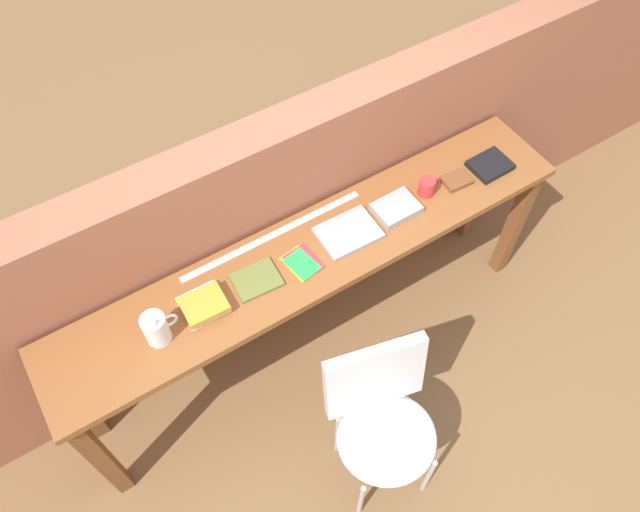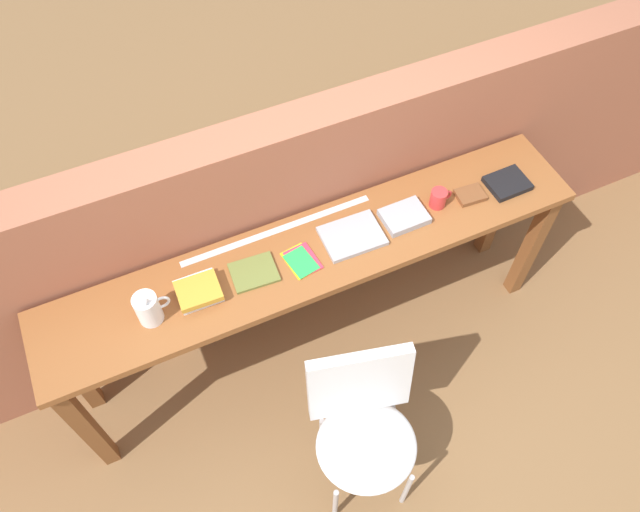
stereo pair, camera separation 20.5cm
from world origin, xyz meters
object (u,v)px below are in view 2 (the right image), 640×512
at_px(pitcher_white, 148,308).
at_px(chair_white_moulded, 364,424).
at_px(magazine_cycling, 254,272).
at_px(book_repair_rightmost, 507,183).
at_px(book_stack_leftmost, 198,291).
at_px(leather_journal_brown, 470,195).
at_px(mug, 439,198).
at_px(pamphlet_pile_colourful, 301,261).
at_px(book_open_centre, 352,236).

bearing_deg(pitcher_white, chair_white_moulded, -44.87).
bearing_deg(magazine_cycling, book_repair_rightmost, 2.52).
bearing_deg(book_repair_rightmost, book_stack_leftmost, 178.05).
distance_m(leather_journal_brown, book_repair_rightmost, 0.20).
bearing_deg(pitcher_white, mug, 1.39).
height_order(mug, book_repair_rightmost, mug).
xyz_separation_m(magazine_cycling, mug, (0.91, 0.00, 0.04)).
relative_size(book_stack_leftmost, magazine_cycling, 0.95).
distance_m(mug, book_repair_rightmost, 0.36).
bearing_deg(book_stack_leftmost, magazine_cycling, 0.78).
relative_size(chair_white_moulded, leather_journal_brown, 6.86).
bearing_deg(chair_white_moulded, book_repair_rightmost, 31.50).
xyz_separation_m(mug, leather_journal_brown, (0.16, -0.02, -0.03)).
xyz_separation_m(chair_white_moulded, pamphlet_pile_colourful, (0.01, 0.66, 0.36)).
bearing_deg(magazine_cycling, chair_white_moulded, -69.45).
height_order(pitcher_white, book_stack_leftmost, pitcher_white).
xyz_separation_m(pamphlet_pile_colourful, leather_journal_brown, (0.87, 0.01, 0.01)).
bearing_deg(book_stack_leftmost, chair_white_moulded, -56.60).
xyz_separation_m(mug, book_repair_rightmost, (0.36, -0.04, -0.03)).
height_order(chair_white_moulded, pitcher_white, pitcher_white).
height_order(chair_white_moulded, leather_journal_brown, leather_journal_brown).
xyz_separation_m(magazine_cycling, leather_journal_brown, (1.08, -0.02, 0.00)).
relative_size(chair_white_moulded, pamphlet_pile_colourful, 4.99).
bearing_deg(book_open_centre, magazine_cycling, -178.65).
bearing_deg(chair_white_moulded, pitcher_white, 135.13).
relative_size(book_open_centre, mug, 2.43).
height_order(pamphlet_pile_colourful, book_repair_rightmost, book_repair_rightmost).
relative_size(pitcher_white, pamphlet_pile_colourful, 1.03).
bearing_deg(book_open_centre, book_repair_rightmost, -0.36).
height_order(chair_white_moulded, book_open_centre, book_open_centre).
xyz_separation_m(pamphlet_pile_colourful, book_open_centre, (0.26, 0.03, 0.01)).
bearing_deg(book_open_centre, leather_journal_brown, 0.18).
bearing_deg(magazine_cycling, pamphlet_pile_colourful, -3.94).
bearing_deg(pitcher_white, book_open_centre, 1.67).
distance_m(magazine_cycling, book_repair_rightmost, 1.27).
xyz_separation_m(pamphlet_pile_colourful, mug, (0.70, 0.03, 0.04)).
bearing_deg(book_stack_leftmost, pitcher_white, -172.67).
bearing_deg(pamphlet_pile_colourful, book_stack_leftmost, 176.75).
relative_size(pamphlet_pile_colourful, book_repair_rightmost, 0.94).
height_order(chair_white_moulded, book_stack_leftmost, book_stack_leftmost).
relative_size(book_open_centre, book_repair_rightmost, 1.41).
bearing_deg(pamphlet_pile_colourful, magazine_cycling, 172.04).
distance_m(pamphlet_pile_colourful, mug, 0.71).
relative_size(chair_white_moulded, pitcher_white, 4.85).
xyz_separation_m(book_stack_leftmost, magazine_cycling, (0.25, 0.00, -0.02)).
bearing_deg(book_stack_leftmost, book_repair_rightmost, -1.13).
relative_size(magazine_cycling, pamphlet_pile_colourful, 1.09).
xyz_separation_m(book_open_centre, mug, (0.44, 0.01, 0.03)).
xyz_separation_m(book_stack_leftmost, pamphlet_pile_colourful, (0.46, -0.03, -0.02)).
height_order(book_stack_leftmost, leather_journal_brown, book_stack_leftmost).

